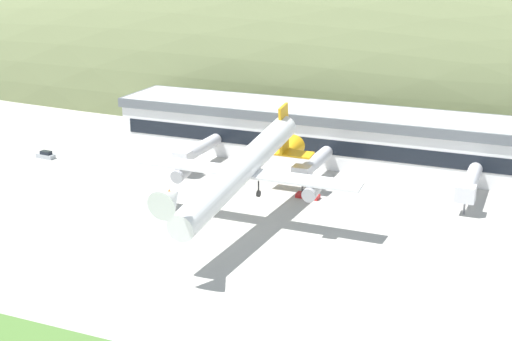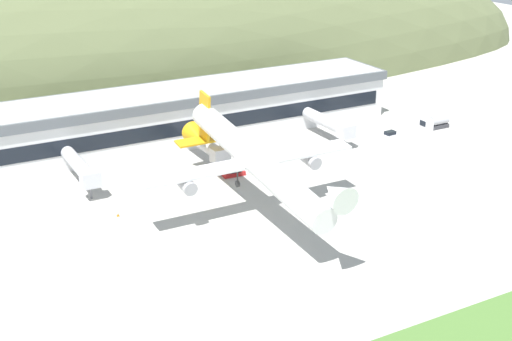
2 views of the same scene
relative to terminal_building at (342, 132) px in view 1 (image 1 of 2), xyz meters
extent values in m
plane|color=#ADAAA3|center=(-7.72, -49.79, -6.40)|extent=(449.59, 449.59, 0.00)
ellipsoid|color=#667047|center=(-25.10, 49.27, -6.40)|extent=(354.83, 67.06, 87.50)
cube|color=silver|center=(0.00, 0.02, -0.76)|extent=(100.94, 15.79, 11.28)
cube|color=#565B60|center=(0.00, 0.02, 3.87)|extent=(102.14, 16.99, 2.03)
cube|color=black|center=(0.00, -7.93, -1.32)|extent=(96.90, 0.16, 3.16)
cylinder|color=silver|center=(-26.39, -15.65, -2.40)|extent=(2.60, 15.55, 2.60)
cube|color=silver|center=(-26.39, -23.43, -2.40)|extent=(3.38, 2.86, 2.86)
cylinder|color=slate|center=(-26.39, -22.93, -4.40)|extent=(0.36, 0.36, 4.00)
cylinder|color=silver|center=(-0.94, -15.72, -2.40)|extent=(2.60, 15.70, 2.60)
cube|color=silver|center=(-0.94, -23.57, -2.40)|extent=(3.38, 2.86, 2.86)
cylinder|color=slate|center=(-0.94, -23.07, -4.40)|extent=(0.36, 0.36, 4.00)
cylinder|color=silver|center=(28.87, -15.57, -2.40)|extent=(2.60, 15.38, 2.60)
cube|color=silver|center=(28.87, -23.26, -2.40)|extent=(3.38, 2.86, 2.86)
cylinder|color=slate|center=(28.87, -22.76, -4.40)|extent=(0.36, 0.36, 4.00)
cylinder|color=white|center=(-4.37, -44.17, 3.89)|extent=(4.28, 41.45, 9.22)
cone|color=white|center=(-4.37, -66.97, 6.66)|extent=(4.20, 5.18, 4.73)
cone|color=orange|center=(-4.37, -20.93, 1.08)|extent=(4.20, 6.03, 4.84)
cube|color=orange|center=(-4.37, -24.34, 6.05)|extent=(0.50, 4.92, 9.51)
cube|color=orange|center=(-4.37, -24.12, 1.46)|extent=(11.14, 3.02, 0.72)
cube|color=white|center=(-4.37, -42.12, 2.90)|extent=(39.15, 3.63, 0.88)
cylinder|color=#9E9EA3|center=(-16.12, -42.66, 1.41)|extent=(2.30, 3.85, 2.72)
cylinder|color=#9E9EA3|center=(7.38, -42.66, 1.41)|extent=(2.30, 3.85, 2.72)
cylinder|color=#2D2D2D|center=(-6.73, -42.12, 0.62)|extent=(0.28, 0.28, 2.20)
cylinder|color=#2D2D2D|center=(-6.73, -42.12, -0.48)|extent=(0.45, 1.10, 1.10)
cylinder|color=#2D2D2D|center=(-2.01, -42.12, 0.62)|extent=(0.28, 0.28, 2.20)
cylinder|color=#2D2D2D|center=(-2.01, -42.12, -0.48)|extent=(0.45, 1.10, 1.10)
cylinder|color=#2D2D2D|center=(-4.37, -58.49, 2.71)|extent=(0.22, 0.22, 1.98)
cylinder|color=#2D2D2D|center=(-4.37, -58.49, 1.72)|extent=(0.30, 0.82, 0.82)
cube|color=#B21E1E|center=(0.98, -25.48, -6.00)|extent=(4.46, 2.00, 0.79)
cube|color=black|center=(1.20, -25.49, -5.28)|extent=(2.48, 1.64, 0.65)
cube|color=#999EA3|center=(-60.66, -23.58, -5.94)|extent=(4.46, 1.95, 0.91)
cube|color=black|center=(-60.44, -23.60, -5.11)|extent=(2.49, 1.56, 0.75)
cube|color=orange|center=(-24.59, -32.36, -6.38)|extent=(0.52, 0.52, 0.03)
cone|color=orange|center=(-24.59, -32.36, -6.09)|extent=(0.40, 0.40, 0.55)
camera|label=1|loc=(40.51, -144.11, 39.03)|focal=50.00mm
camera|label=2|loc=(-56.67, -139.74, 45.28)|focal=50.00mm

